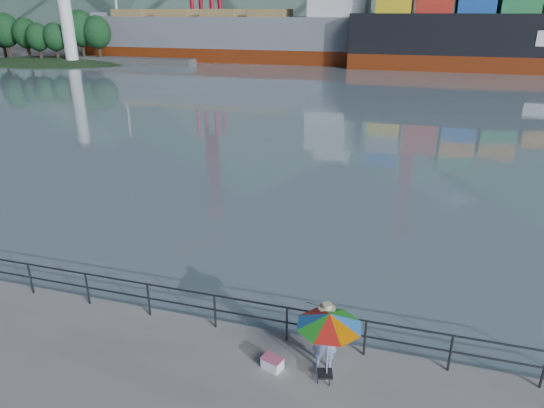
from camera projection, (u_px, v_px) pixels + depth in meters
The scene contains 10 objects.
harbor_water at pixel (401, 43), 127.63m from camera, with size 500.00×280.00×0.00m, color slate.
far_dock at pixel (446, 55), 92.07m from camera, with size 200.00×40.00×0.40m, color #514F4C.
guardrail at pixel (181, 305), 13.28m from camera, with size 22.00×0.06×1.03m.
lighthouse_islet at pixel (46, 60), 81.53m from camera, with size 48.00×26.40×19.20m.
fisherman at pixel (325, 339), 11.37m from camera, with size 0.61×0.40×1.68m, color #33509A.
beach_umbrella at pixel (329, 320), 10.66m from camera, with size 1.86×1.86×1.85m.
folding_stool at pixel (325, 376), 11.25m from camera, with size 0.42×0.42×0.23m.
cooler_bag at pixel (272, 363), 11.64m from camera, with size 0.47×0.32×0.27m, color white.
fishing_rod at pixel (321, 335), 12.86m from camera, with size 0.02×0.02×1.93m, color black.
bulk_carrier at pixel (248, 35), 83.11m from camera, with size 55.27×9.57×14.50m.
Camera 1 is at (5.60, -8.42, 8.03)m, focal length 32.00 mm.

